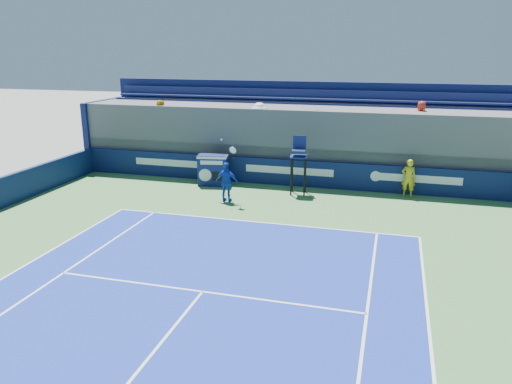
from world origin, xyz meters
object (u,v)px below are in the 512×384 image
(ball_person, at_px, (409,178))
(match_clock, at_px, (213,169))
(umpire_chair, at_px, (299,159))
(tennis_player, at_px, (227,182))

(ball_person, relative_size, match_clock, 1.12)
(ball_person, distance_m, umpire_chair, 4.62)
(ball_person, distance_m, tennis_player, 7.55)
(ball_person, bearing_deg, tennis_player, 24.60)
(match_clock, relative_size, tennis_player, 0.56)
(ball_person, height_order, umpire_chair, umpire_chair)
(tennis_player, bearing_deg, umpire_chair, 36.57)
(match_clock, height_order, tennis_player, tennis_player)
(match_clock, xyz_separation_m, tennis_player, (1.43, -2.26, 0.09))
(ball_person, xyz_separation_m, tennis_player, (-7.05, -2.70, 0.01))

